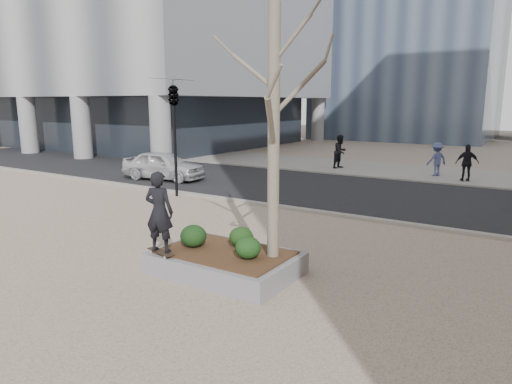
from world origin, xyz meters
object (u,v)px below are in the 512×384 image
Objects in this scene: planter at (226,263)px; police_car at (163,165)px; skateboarder at (159,212)px; skateboard at (161,253)px.

planter is 12.61m from police_car.
police_car is at bearing 139.76° from planter.
planter is 1.75× the size of skateboarder.
skateboard is 12.37m from police_car.
skateboarder is (0.00, 0.00, 0.90)m from skateboard.
skateboard is 0.90m from skateboarder.
planter is 1.80m from skateboarder.
skateboarder is 12.39m from police_car.
police_car is (-8.52, 8.96, -0.68)m from skateboarder.
skateboard reaches higher than planter.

